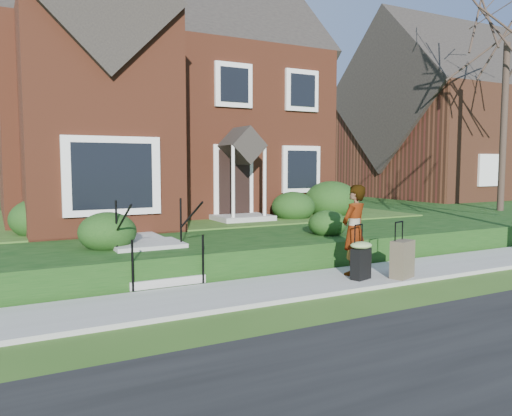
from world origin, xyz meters
TOP-DOWN VIEW (x-y plane):
  - ground at (0.00, 0.00)m, footprint 120.00×120.00m
  - sidewalk at (0.00, 0.00)m, footprint 60.00×1.60m
  - terrace at (4.00, 10.90)m, footprint 44.00×20.00m
  - walkway at (-2.50, 5.00)m, footprint 1.20×6.00m
  - main_house at (-0.21, 9.61)m, footprint 10.40×10.20m
  - neighbour_house at (16.00, 11.00)m, footprint 9.40×8.00m
  - front_steps at (-2.50, 1.84)m, footprint 1.40×2.02m
  - foundation_shrubs at (1.05, 4.90)m, footprint 10.39×4.93m
  - woman at (1.06, 0.11)m, footprint 0.76×0.63m
  - suitcase_black at (0.92, -0.27)m, footprint 0.52×0.47m
  - suitcase_olive at (1.71, -0.55)m, footprint 0.57×0.44m
  - tree_gap at (10.91, 4.07)m, footprint 6.46×6.46m

SIDE VIEW (x-z plane):
  - ground at x=0.00m, z-range 0.00..0.00m
  - sidewalk at x=0.00m, z-range 0.00..0.08m
  - terrace at x=4.00m, z-range 0.00..0.60m
  - suitcase_olive at x=1.71m, z-range -0.10..0.99m
  - front_steps at x=-2.50m, z-range -0.28..1.22m
  - suitcase_black at x=0.92m, z-range -0.04..1.02m
  - walkway at x=-2.50m, z-range 0.60..0.66m
  - woman at x=1.06m, z-range 0.08..1.87m
  - foundation_shrubs at x=1.05m, z-range 0.49..1.74m
  - neighbour_house at x=16.00m, z-range 0.65..9.85m
  - main_house at x=-0.21m, z-range 0.56..9.96m
  - tree_gap at x=10.91m, z-range 2.44..11.67m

